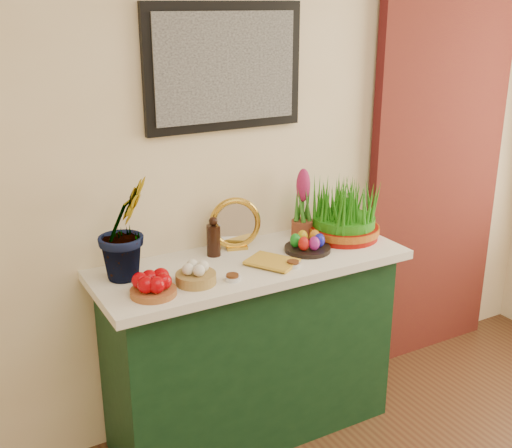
{
  "coord_description": "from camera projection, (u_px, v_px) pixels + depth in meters",
  "views": [
    {
      "loc": [
        -1.29,
        -0.29,
        1.97
      ],
      "look_at": [
        -0.03,
        1.95,
        1.07
      ],
      "focal_mm": 45.0,
      "sensor_mm": 36.0,
      "label": 1
    }
  ],
  "objects": [
    {
      "name": "sideboard",
      "position": [
        251.0,
        352.0,
        2.98
      ],
      "size": [
        1.3,
        0.45,
        0.85
      ],
      "primitive_type": "cube",
      "color": "#13361B",
      "rests_on": "ground"
    },
    {
      "name": "tablecloth",
      "position": [
        250.0,
        263.0,
        2.84
      ],
      "size": [
        1.4,
        0.55,
        0.04
      ],
      "primitive_type": "cube",
      "color": "white",
      "rests_on": "sideboard"
    },
    {
      "name": "hyacinth_green",
      "position": [
        124.0,
        212.0,
        2.56
      ],
      "size": [
        0.35,
        0.33,
        0.56
      ],
      "primitive_type": "imported",
      "rotation": [
        0.0,
        0.0,
        0.39
      ],
      "color": "#327D21",
      "rests_on": "tablecloth"
    },
    {
      "name": "apple_bowl",
      "position": [
        153.0,
        286.0,
        2.47
      ],
      "size": [
        0.24,
        0.24,
        0.09
      ],
      "color": "#965328",
      "rests_on": "tablecloth"
    },
    {
      "name": "garlic_basket",
      "position": [
        196.0,
        275.0,
        2.58
      ],
      "size": [
        0.19,
        0.19,
        0.09
      ],
      "color": "#A38142",
      "rests_on": "tablecloth"
    },
    {
      "name": "vinegar_cruet",
      "position": [
        214.0,
        239.0,
        2.85
      ],
      "size": [
        0.06,
        0.06,
        0.18
      ],
      "color": "black",
      "rests_on": "tablecloth"
    },
    {
      "name": "mirror",
      "position": [
        235.0,
        224.0,
        2.92
      ],
      "size": [
        0.25,
        0.12,
        0.24
      ],
      "color": "gold",
      "rests_on": "tablecloth"
    },
    {
      "name": "book",
      "position": [
        263.0,
        268.0,
        2.71
      ],
      "size": [
        0.23,
        0.25,
        0.03
      ],
      "primitive_type": "imported",
      "rotation": [
        0.0,
        0.0,
        0.54
      ],
      "color": "gold",
      "rests_on": "tablecloth"
    },
    {
      "name": "spice_dish_left",
      "position": [
        232.0,
        278.0,
        2.61
      ],
      "size": [
        0.06,
        0.06,
        0.03
      ],
      "color": "silver",
      "rests_on": "tablecloth"
    },
    {
      "name": "spice_dish_right",
      "position": [
        293.0,
        264.0,
        2.75
      ],
      "size": [
        0.06,
        0.06,
        0.03
      ],
      "color": "silver",
      "rests_on": "tablecloth"
    },
    {
      "name": "egg_plate",
      "position": [
        308.0,
        244.0,
        2.91
      ],
      "size": [
        0.23,
        0.23,
        0.09
      ],
      "color": "black",
      "rests_on": "tablecloth"
    },
    {
      "name": "hyacinth_pink",
      "position": [
        303.0,
        207.0,
        3.05
      ],
      "size": [
        0.1,
        0.1,
        0.34
      ],
      "color": "brown",
      "rests_on": "tablecloth"
    },
    {
      "name": "wheatgrass_sabzeh",
      "position": [
        344.0,
        213.0,
        3.05
      ],
      "size": [
        0.34,
        0.34,
        0.28
      ],
      "color": "#8E0C05",
      "rests_on": "tablecloth"
    }
  ]
}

